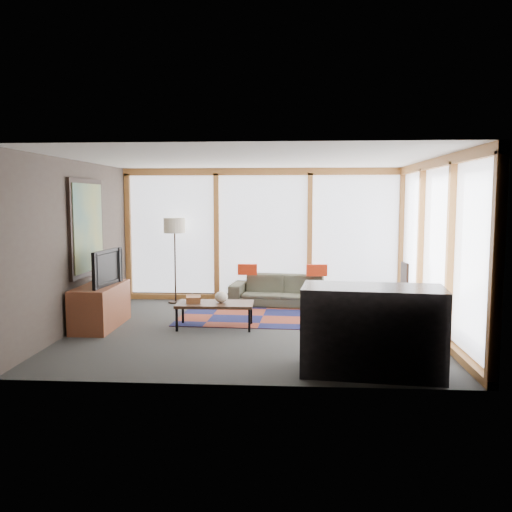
# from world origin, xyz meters

# --- Properties ---
(ground) EXTENTS (5.50, 5.50, 0.00)m
(ground) POSITION_xyz_m (0.00, 0.00, 0.00)
(ground) COLOR #30302D
(ground) RESTS_ON ground
(room_envelope) EXTENTS (5.52, 5.02, 2.62)m
(room_envelope) POSITION_xyz_m (0.49, 0.56, 1.54)
(room_envelope) COLOR #453933
(room_envelope) RESTS_ON ground
(rug) EXTENTS (2.90, 1.93, 0.01)m
(rug) POSITION_xyz_m (0.09, 0.95, 0.01)
(rug) COLOR maroon
(rug) RESTS_ON ground
(sofa) EXTENTS (2.04, 1.00, 0.57)m
(sofa) POSITION_xyz_m (0.40, 1.95, 0.29)
(sofa) COLOR #38392A
(sofa) RESTS_ON ground
(pillow_left) EXTENTS (0.37, 0.12, 0.20)m
(pillow_left) POSITION_xyz_m (-0.27, 1.99, 0.67)
(pillow_left) COLOR #B1290F
(pillow_left) RESTS_ON sofa
(pillow_right) EXTENTS (0.39, 0.14, 0.21)m
(pillow_right) POSITION_xyz_m (1.04, 1.93, 0.68)
(pillow_right) COLOR #B1290F
(pillow_right) RESTS_ON sofa
(floor_lamp) EXTENTS (0.41, 0.41, 1.64)m
(floor_lamp) POSITION_xyz_m (-1.67, 2.06, 0.82)
(floor_lamp) COLOR black
(floor_lamp) RESTS_ON ground
(coffee_table) EXTENTS (1.20, 0.61, 0.40)m
(coffee_table) POSITION_xyz_m (-0.62, 0.08, 0.20)
(coffee_table) COLOR #312213
(coffee_table) RESTS_ON ground
(book_stack) EXTENTS (0.27, 0.31, 0.09)m
(book_stack) POSITION_xyz_m (-0.97, 0.12, 0.44)
(book_stack) COLOR brown
(book_stack) RESTS_ON coffee_table
(vase) EXTENTS (0.20, 0.20, 0.18)m
(vase) POSITION_xyz_m (-0.52, 0.11, 0.48)
(vase) COLOR beige
(vase) RESTS_ON coffee_table
(bookshelf) EXTENTS (0.36, 1.97, 0.49)m
(bookshelf) POSITION_xyz_m (2.43, 0.53, 0.25)
(bookshelf) COLOR #312213
(bookshelf) RESTS_ON ground
(bowl_a) EXTENTS (0.21, 0.21, 0.10)m
(bowl_a) POSITION_xyz_m (2.45, -0.01, 0.54)
(bowl_a) COLOR black
(bowl_a) RESTS_ON bookshelf
(bowl_b) EXTENTS (0.20, 0.20, 0.08)m
(bowl_b) POSITION_xyz_m (2.43, 0.29, 0.54)
(bowl_b) COLOR black
(bowl_b) RESTS_ON bookshelf
(shelf_picture) EXTENTS (0.08, 0.32, 0.42)m
(shelf_picture) POSITION_xyz_m (2.52, 1.24, 0.70)
(shelf_picture) COLOR black
(shelf_picture) RESTS_ON bookshelf
(tv_console) EXTENTS (0.56, 1.33, 0.67)m
(tv_console) POSITION_xyz_m (-2.42, 0.02, 0.33)
(tv_console) COLOR brown
(tv_console) RESTS_ON ground
(television) EXTENTS (0.23, 0.99, 0.56)m
(television) POSITION_xyz_m (-2.37, -0.01, 0.95)
(television) COLOR black
(television) RESTS_ON tv_console
(bar_counter) EXTENTS (1.67, 0.92, 1.01)m
(bar_counter) POSITION_xyz_m (1.50, -1.99, 0.51)
(bar_counter) COLOR black
(bar_counter) RESTS_ON ground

